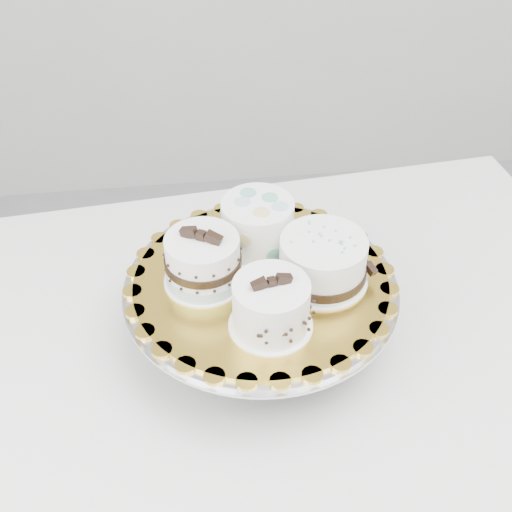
{
  "coord_description": "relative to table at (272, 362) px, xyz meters",
  "views": [
    {
      "loc": [
        -0.12,
        -0.46,
        1.48
      ],
      "look_at": [
        -0.04,
        0.22,
        0.9
      ],
      "focal_mm": 45.0,
      "sensor_mm": 36.0,
      "label": 1
    }
  ],
  "objects": [
    {
      "name": "table",
      "position": [
        0.0,
        0.0,
        0.0
      ],
      "size": [
        1.22,
        0.87,
        0.75
      ],
      "rotation": [
        0.0,
        0.0,
        0.09
      ],
      "color": "white",
      "rests_on": "floor"
    },
    {
      "name": "cake_stand",
      "position": [
        -0.02,
        -0.01,
        0.16
      ],
      "size": [
        0.4,
        0.4,
        0.11
      ],
      "color": "gray",
      "rests_on": "table"
    },
    {
      "name": "cake_board",
      "position": [
        -0.02,
        -0.01,
        0.19
      ],
      "size": [
        0.41,
        0.41,
        0.01
      ],
      "primitive_type": "cylinder",
      "rotation": [
        0.0,
        0.0,
        -0.15
      ],
      "color": "gold",
      "rests_on": "cake_stand"
    },
    {
      "name": "cake_swirl",
      "position": [
        -0.02,
        -0.1,
        0.23
      ],
      "size": [
        0.12,
        0.12,
        0.09
      ],
      "rotation": [
        0.0,
        0.0,
        0.19
      ],
      "color": "white",
      "rests_on": "cake_board"
    },
    {
      "name": "cake_banded",
      "position": [
        -0.1,
        -0.0,
        0.23
      ],
      "size": [
        0.14,
        0.14,
        0.09
      ],
      "rotation": [
        0.0,
        0.0,
        -0.49
      ],
      "color": "white",
      "rests_on": "cake_board"
    },
    {
      "name": "cake_dots",
      "position": [
        -0.02,
        0.07,
        0.24
      ],
      "size": [
        0.13,
        0.13,
        0.08
      ],
      "rotation": [
        0.0,
        0.0,
        0.05
      ],
      "color": "white",
      "rests_on": "cake_board"
    },
    {
      "name": "cake_ribbon",
      "position": [
        0.07,
        -0.02,
        0.23
      ],
      "size": [
        0.16,
        0.16,
        0.07
      ],
      "rotation": [
        0.0,
        0.0,
        0.42
      ],
      "color": "white",
      "rests_on": "cake_board"
    }
  ]
}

